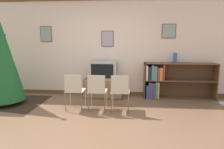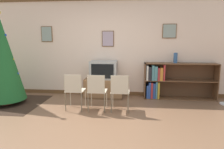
{
  "view_description": "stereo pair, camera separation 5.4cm",
  "coord_description": "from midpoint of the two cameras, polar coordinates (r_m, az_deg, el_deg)",
  "views": [
    {
      "loc": [
        0.72,
        -3.31,
        1.55
      ],
      "look_at": [
        0.31,
        1.22,
        0.76
      ],
      "focal_mm": 32.0,
      "sensor_mm": 36.0,
      "label": 1
    },
    {
      "loc": [
        0.77,
        -3.31,
        1.55
      ],
      "look_at": [
        0.31,
        1.22,
        0.76
      ],
      "focal_mm": 32.0,
      "sensor_mm": 36.0,
      "label": 2
    }
  ],
  "objects": [
    {
      "name": "folding_chair_center",
      "position": [
        4.37,
        -3.99,
        -4.45
      ],
      "size": [
        0.4,
        0.4,
        0.82
      ],
      "color": "beige",
      "rests_on": "ground_plane"
    },
    {
      "name": "folding_chair_left",
      "position": [
        4.49,
        -10.39,
        -4.23
      ],
      "size": [
        0.4,
        0.4,
        0.82
      ],
      "color": "beige",
      "rests_on": "ground_plane"
    },
    {
      "name": "tv_console",
      "position": [
        5.45,
        -2.05,
        -3.85
      ],
      "size": [
        1.02,
        0.51,
        0.52
      ],
      "color": "brown",
      "rests_on": "ground_plane"
    },
    {
      "name": "vase",
      "position": [
        5.5,
        17.95,
        4.54
      ],
      "size": [
        0.1,
        0.1,
        0.27
      ],
      "color": "#335684",
      "rests_on": "bookshelf"
    },
    {
      "name": "bookshelf",
      "position": [
        5.52,
        15.65,
        -1.76
      ],
      "size": [
        1.86,
        0.36,
        0.95
      ],
      "color": "brown",
      "rests_on": "ground_plane"
    },
    {
      "name": "folding_chair_right",
      "position": [
        4.32,
        2.65,
        -4.63
      ],
      "size": [
        0.4,
        0.4,
        0.82
      ],
      "color": "beige",
      "rests_on": "ground_plane"
    },
    {
      "name": "television",
      "position": [
        5.35,
        -2.09,
        1.32
      ],
      "size": [
        0.71,
        0.49,
        0.48
      ],
      "color": "#9E9E99",
      "rests_on": "tv_console"
    },
    {
      "name": "area_rug",
      "position": [
        5.62,
        -27.6,
        -7.3
      ],
      "size": [
        1.74,
        1.56,
        0.01
      ],
      "color": "#332319",
      "rests_on": "ground_plane"
    },
    {
      "name": "wall_back",
      "position": [
        5.62,
        -1.8,
        7.79
      ],
      "size": [
        8.8,
        0.11,
        2.7
      ],
      "color": "beige",
      "rests_on": "ground_plane"
    },
    {
      "name": "ground_plane",
      "position": [
        3.73,
        -6.43,
        -14.78
      ],
      "size": [
        24.0,
        24.0,
        0.0
      ],
      "primitive_type": "plane",
      "color": "brown"
    },
    {
      "name": "christmas_tree",
      "position": [
        5.42,
        -28.53,
        3.99
      ],
      "size": [
        0.95,
        0.95,
        2.22
      ],
      "color": "maroon",
      "rests_on": "area_rug"
    }
  ]
}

